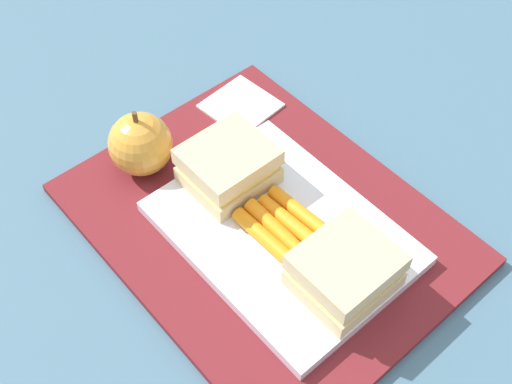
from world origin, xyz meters
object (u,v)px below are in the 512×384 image
Objects in this scene: food_tray at (282,233)px; carrot_sticks_bundle at (282,225)px; sandwich_half_left at (345,271)px; apple at (140,144)px; sandwich_half_right at (228,166)px; paper_napkin at (241,106)px.

carrot_sticks_bundle is (-0.00, 0.00, 0.01)m from food_tray.
sandwich_half_left reaches higher than food_tray.
apple is at bearing 16.23° from carrot_sticks_bundle.
sandwich_half_left is 0.24m from apple.
sandwich_half_left is at bearing 180.00° from sandwich_half_right.
paper_napkin is (0.16, -0.08, -0.02)m from carrot_sticks_bundle.
food_tray is 0.17m from apple.
food_tray is 2.88× the size of sandwich_half_right.
carrot_sticks_bundle is 0.17m from apple.
sandwich_half_left is 0.08m from carrot_sticks_bundle.
apple reaches higher than food_tray.
sandwich_half_right is at bearing 0.00° from sandwich_half_left.
food_tray is 2.88× the size of sandwich_half_left.
food_tray is at bearing 180.00° from sandwich_half_right.
carrot_sticks_bundle is 0.18m from paper_napkin.
carrot_sticks_bundle is at bearing -163.77° from apple.
apple is 1.08× the size of paper_napkin.
sandwich_half_right is at bearing -0.40° from carrot_sticks_bundle.
food_tray is 3.29× the size of paper_napkin.
sandwich_half_left is 1.02× the size of carrot_sticks_bundle.
food_tray is at bearing 152.33° from paper_napkin.
apple is (0.16, 0.05, 0.01)m from carrot_sticks_bundle.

